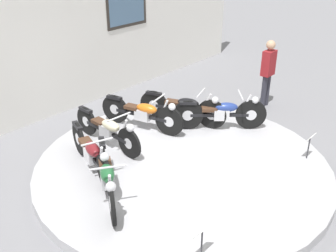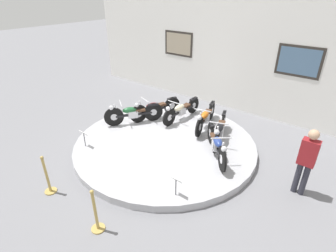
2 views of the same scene
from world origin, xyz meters
The scene contains 14 objects.
ground_plane centered at (0.00, 0.00, 0.00)m, with size 60.00×60.00×0.00m, color slate.
display_platform centered at (0.00, 0.00, 0.10)m, with size 5.42×5.42×0.20m, color #ADADB2.
back_wall centered at (0.00, 4.01, 2.03)m, with size 14.00×0.22×4.05m.
motorcycle_green centered at (-1.59, 0.24, 0.59)m, with size 1.19×1.67×0.80m.
motorcycle_maroon centered at (-1.28, 1.02, 0.58)m, with size 0.76×1.89×0.79m.
motorcycle_cream centered at (-0.49, 1.50, 0.57)m, with size 0.54×1.95×0.78m.
motorcycle_orange centered at (0.49, 1.50, 0.59)m, with size 0.63×1.95×0.80m.
motorcycle_black centered at (1.28, 1.02, 0.59)m, with size 0.75×1.91×0.80m.
motorcycle_blue centered at (1.60, 0.24, 0.59)m, with size 1.39×1.53×0.81m.
info_placard_front_left centered at (-1.66, -1.68, 0.57)m, with size 0.26×0.11×0.51m.
info_placard_front_centre centered at (1.66, -1.68, 0.57)m, with size 0.26×0.11×0.51m.
visitor_standing centered at (3.76, 0.36, 0.96)m, with size 0.36×0.22×1.70m.
stanchion_post_left_of_entry centered at (-0.89, -3.27, 0.34)m, with size 0.28×0.28×1.02m.
stanchion_post_right_of_entry centered at (0.89, -3.27, 0.34)m, with size 0.28×0.28×1.02m.
Camera 2 is at (4.30, -5.31, 4.34)m, focal length 28.00 mm.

